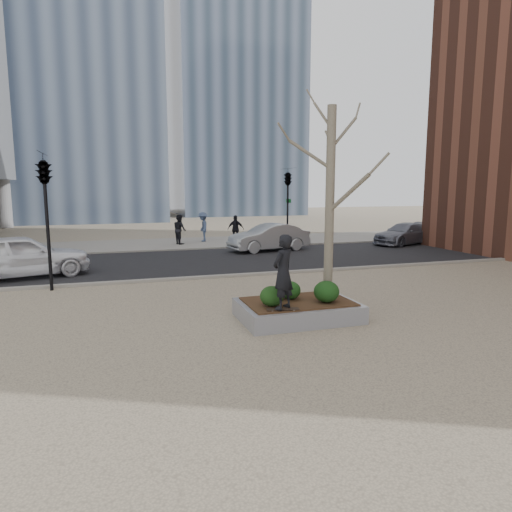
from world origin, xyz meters
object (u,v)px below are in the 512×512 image
object	(u,v)px
skateboarder	(283,272)
police_car	(21,256)
skateboard	(283,310)
planter	(298,311)

from	to	relation	value
skateboarder	police_car	world-z (taller)	skateboarder
skateboard	police_car	bearing A→B (deg)	139.61
skateboarder	police_car	bearing A→B (deg)	-86.62
skateboarder	police_car	xyz separation A→B (m)	(-7.12, 8.91, -0.57)
skateboarder	police_car	size ratio (longest dim) A/B	0.37
planter	skateboarder	xyz separation A→B (m)	(-0.69, -0.71, 1.19)
skateboard	skateboarder	world-z (taller)	skateboarder
planter	skateboard	distance (m)	1.03
planter	police_car	bearing A→B (deg)	133.61
skateboarder	skateboard	bearing A→B (deg)	28.20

